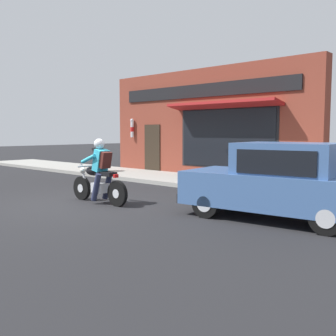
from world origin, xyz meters
TOP-DOWN VIEW (x-y plane):
  - ground_plane at (0.00, 0.00)m, footprint 80.00×80.00m
  - sidewalk_curb at (5.10, 3.00)m, footprint 2.60×22.00m
  - storefront_building at (6.63, 1.12)m, footprint 1.25×9.43m
  - motorcycle_with_rider at (0.41, -0.26)m, footprint 0.56×2.02m
  - car_hatchback at (1.70, -4.45)m, footprint 2.06×3.94m
  - fire_hydrant at (4.22, -3.09)m, footprint 0.36×0.24m
  - trash_bin at (4.58, 5.16)m, footprint 0.56×0.56m

SIDE VIEW (x-z plane):
  - ground_plane at x=0.00m, z-range 0.00..0.00m
  - sidewalk_curb at x=5.10m, z-range 0.00..0.14m
  - fire_hydrant at x=4.22m, z-range 0.13..1.01m
  - trash_bin at x=4.58m, z-range 0.15..1.13m
  - motorcycle_with_rider at x=0.41m, z-range -0.13..1.49m
  - car_hatchback at x=1.70m, z-range -0.02..1.55m
  - storefront_building at x=6.63m, z-range 0.01..4.21m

